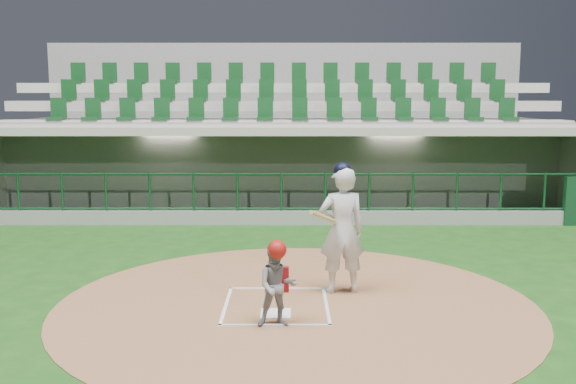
% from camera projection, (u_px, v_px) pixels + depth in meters
% --- Properties ---
extents(ground, '(120.00, 120.00, 0.00)m').
position_uv_depth(ground, '(277.00, 300.00, 9.87)').
color(ground, '#164012').
rests_on(ground, ground).
extents(dirt_circle, '(7.20, 7.20, 0.01)m').
position_uv_depth(dirt_circle, '(296.00, 304.00, 9.67)').
color(dirt_circle, brown).
rests_on(dirt_circle, ground).
extents(home_plate, '(0.43, 0.43, 0.02)m').
position_uv_depth(home_plate, '(276.00, 313.00, 9.17)').
color(home_plate, white).
rests_on(home_plate, dirt_circle).
extents(batter_box_chalk, '(1.55, 1.80, 0.01)m').
position_uv_depth(batter_box_chalk, '(276.00, 305.00, 9.57)').
color(batter_box_chalk, white).
rests_on(batter_box_chalk, ground).
extents(dugout_structure, '(16.40, 3.70, 3.00)m').
position_uv_depth(dugout_structure, '(284.00, 177.00, 17.46)').
color(dugout_structure, gray).
rests_on(dugout_structure, ground).
extents(seating_deck, '(17.00, 6.72, 5.15)m').
position_uv_depth(seating_deck, '(283.00, 151.00, 20.45)').
color(seating_deck, slate).
rests_on(seating_deck, ground).
extents(batter, '(0.94, 0.93, 2.08)m').
position_uv_depth(batter, '(342.00, 228.00, 10.09)').
color(batter, silver).
rests_on(batter, dirt_circle).
extents(catcher, '(0.57, 0.46, 1.19)m').
position_uv_depth(catcher, '(277.00, 284.00, 8.63)').
color(catcher, gray).
rests_on(catcher, dirt_circle).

